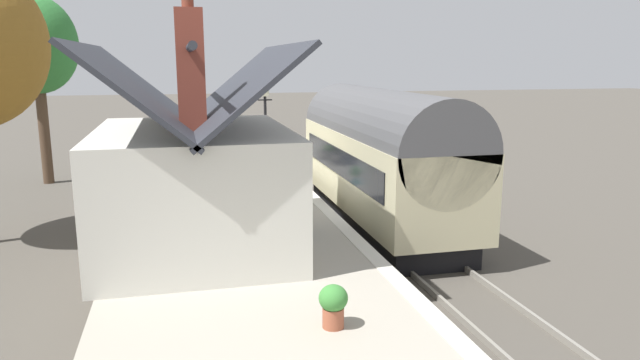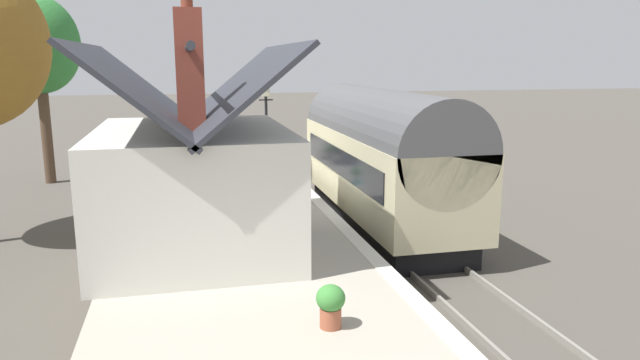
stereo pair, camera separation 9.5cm
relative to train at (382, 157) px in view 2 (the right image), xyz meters
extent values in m
plane|color=#4C473F|center=(-1.47, 0.90, -2.22)|extent=(160.00, 160.00, 0.00)
cube|color=#A39B8C|center=(-1.47, 4.80, -1.73)|extent=(32.00, 5.80, 0.97)
cube|color=beige|center=(-1.47, 2.08, -1.24)|extent=(32.00, 0.36, 0.02)
cube|color=gray|center=(-1.47, -0.72, -2.15)|extent=(52.00, 0.08, 0.14)
cube|color=gray|center=(-1.47, 0.72, -2.15)|extent=(52.00, 0.08, 0.14)
cube|color=black|center=(-0.01, 0.00, -1.87)|extent=(8.74, 2.29, 0.70)
cube|color=beige|center=(-0.01, 0.00, -0.37)|extent=(9.50, 2.70, 2.30)
cylinder|color=#515154|center=(-0.01, 0.00, 0.78)|extent=(9.50, 2.65, 2.65)
cube|color=black|center=(-0.01, 1.36, -0.08)|extent=(8.08, 0.03, 0.80)
cylinder|color=black|center=(2.85, 0.00, -1.87)|extent=(0.70, 2.16, 0.70)
cylinder|color=black|center=(-2.86, 0.00, -1.87)|extent=(0.70, 2.16, 0.70)
cube|color=black|center=(4.77, 0.00, 0.03)|extent=(0.04, 2.16, 0.90)
cylinder|color=#F2EDCC|center=(4.79, 0.00, -0.94)|extent=(0.06, 0.24, 0.24)
cube|color=red|center=(4.83, 0.00, -1.40)|extent=(0.16, 2.56, 0.24)
cube|color=silver|center=(-3.58, 5.78, 0.11)|extent=(5.74, 4.20, 2.70)
cube|color=#2D3038|center=(-3.58, 4.73, 2.32)|extent=(6.24, 2.36, 1.97)
cube|color=#2D3038|center=(-3.58, 6.83, 2.32)|extent=(6.24, 2.36, 1.97)
cylinder|color=#2D3038|center=(-3.58, 5.78, 3.19)|extent=(6.24, 0.16, 0.16)
cube|color=brown|center=(-4.46, 5.78, 2.72)|extent=(0.56, 0.56, 2.52)
cube|color=slate|center=(-3.55, 3.66, -0.20)|extent=(0.90, 0.06, 2.10)
cube|color=slate|center=(-4.95, 3.66, 0.45)|extent=(0.80, 0.05, 1.10)
cube|color=slate|center=(-2.15, 3.66, 0.45)|extent=(0.80, 0.05, 1.10)
cube|color=brown|center=(6.12, 3.48, -0.80)|extent=(1.42, 0.46, 0.06)
cube|color=brown|center=(6.13, 3.30, -0.57)|extent=(1.40, 0.17, 0.40)
cube|color=black|center=(5.56, 3.45, -1.03)|extent=(0.08, 0.36, 0.44)
cube|color=black|center=(6.68, 3.50, -1.03)|extent=(0.08, 0.36, 0.44)
cube|color=brown|center=(8.88, 3.77, -0.80)|extent=(1.41, 0.44, 0.06)
cube|color=brown|center=(8.88, 3.59, -0.57)|extent=(1.40, 0.14, 0.40)
cube|color=black|center=(8.32, 3.78, -1.03)|extent=(0.07, 0.36, 0.44)
cube|color=black|center=(9.44, 3.76, -1.03)|extent=(0.07, 0.36, 0.44)
cone|color=teal|center=(1.95, 2.56, -1.08)|extent=(0.33, 0.33, 0.33)
cylinder|color=teal|center=(1.95, 2.56, -1.22)|extent=(0.18, 0.18, 0.06)
ellipsoid|color=#3D8438|center=(1.95, 2.56, -0.79)|extent=(0.34, 0.34, 0.38)
cube|color=gray|center=(4.78, 4.76, -1.06)|extent=(1.08, 0.32, 0.37)
ellipsoid|color=#4C8C2D|center=(4.78, 4.76, -0.76)|extent=(0.97, 0.29, 0.29)
cone|color=teal|center=(1.04, 5.36, -1.10)|extent=(0.51, 0.51, 0.29)
cylinder|color=teal|center=(1.04, 5.36, -1.22)|extent=(0.28, 0.28, 0.06)
ellipsoid|color=#3D8438|center=(1.04, 5.36, -0.72)|extent=(0.68, 0.68, 0.61)
cone|color=#F04074|center=(1.04, 5.36, -0.48)|extent=(0.13, 0.13, 0.27)
cube|color=gray|center=(7.42, 2.98, -1.08)|extent=(0.73, 0.32, 0.33)
ellipsoid|color=#4C8C2D|center=(7.42, 2.98, -0.80)|extent=(0.65, 0.29, 0.29)
cylinder|color=#9E5138|center=(-8.48, 3.82, -1.08)|extent=(0.35, 0.35, 0.33)
ellipsoid|color=#3D8438|center=(-8.48, 3.82, -0.75)|extent=(0.47, 0.47, 0.43)
cylinder|color=black|center=(3.54, 3.08, 0.25)|extent=(0.10, 0.10, 2.99)
cylinder|color=black|center=(3.54, 3.08, 1.59)|extent=(0.05, 0.50, 0.05)
cube|color=beige|center=(3.54, 3.08, 1.88)|extent=(0.24, 0.24, 0.32)
cone|color=black|center=(3.54, 3.08, 2.10)|extent=(0.32, 0.32, 0.14)
cylinder|color=#4C3828|center=(9.67, 11.61, -0.01)|extent=(0.43, 0.43, 4.41)
ellipsoid|color=#2D7233|center=(9.67, 11.61, 3.59)|extent=(3.27, 3.32, 4.00)
camera|label=1|loc=(-16.78, 6.07, 2.94)|focal=32.49mm
camera|label=2|loc=(-16.81, 5.98, 2.94)|focal=32.49mm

